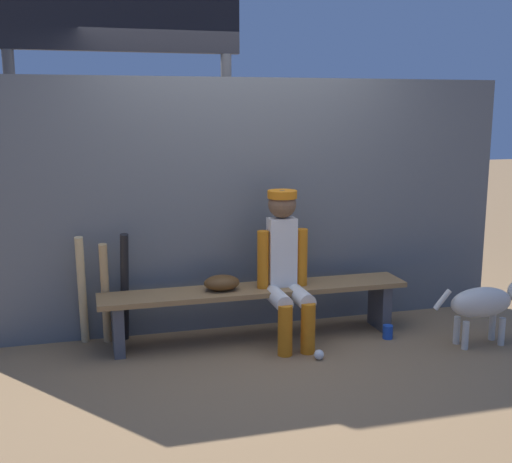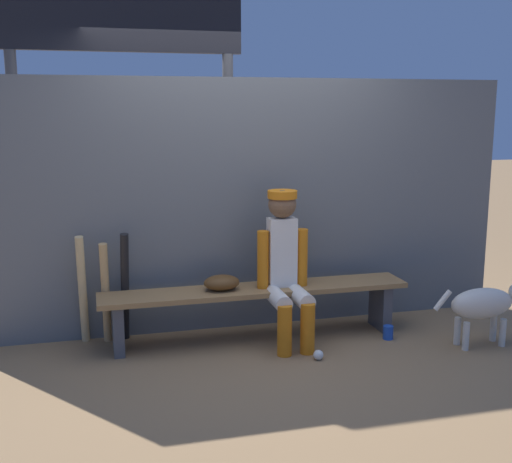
{
  "view_description": "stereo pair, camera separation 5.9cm",
  "coord_description": "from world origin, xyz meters",
  "px_view_note": "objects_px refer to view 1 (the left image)",
  "views": [
    {
      "loc": [
        -1.28,
        -4.67,
        1.82
      ],
      "look_at": [
        0.0,
        0.0,
        0.88
      ],
      "focal_mm": 44.82,
      "sensor_mm": 36.0,
      "label": 1
    },
    {
      "loc": [
        -1.22,
        -4.69,
        1.82
      ],
      "look_at": [
        0.0,
        0.0,
        0.88
      ],
      "focal_mm": 44.82,
      "sensor_mm": 36.0,
      "label": 2
    }
  ],
  "objects_px": {
    "scoreboard": "(128,38)",
    "dog": "(487,302)",
    "cup_on_bench": "(263,281)",
    "baseball_glove": "(222,283)",
    "bat_wood_tan": "(105,294)",
    "bat_aluminum_black": "(125,288)",
    "baseball": "(319,355)",
    "bat_wood_natural": "(82,290)",
    "cup_on_ground": "(388,332)",
    "dugout_bench": "(256,299)",
    "player_seated": "(286,263)"
  },
  "relations": [
    {
      "from": "baseball_glove",
      "to": "baseball",
      "type": "relative_size",
      "value": 3.78
    },
    {
      "from": "baseball_glove",
      "to": "bat_wood_tan",
      "type": "distance_m",
      "value": 0.9
    },
    {
      "from": "cup_on_ground",
      "to": "cup_on_bench",
      "type": "bearing_deg",
      "value": 165.28
    },
    {
      "from": "bat_aluminum_black",
      "to": "bat_wood_tan",
      "type": "distance_m",
      "value": 0.15
    },
    {
      "from": "scoreboard",
      "to": "dog",
      "type": "xyz_separation_m",
      "value": [
        2.53,
        -1.84,
        -2.08
      ]
    },
    {
      "from": "bat_aluminum_black",
      "to": "dog",
      "type": "bearing_deg",
      "value": -15.95
    },
    {
      "from": "player_seated",
      "to": "scoreboard",
      "type": "height_order",
      "value": "scoreboard"
    },
    {
      "from": "baseball",
      "to": "scoreboard",
      "type": "distance_m",
      "value": 3.2
    },
    {
      "from": "cup_on_bench",
      "to": "dog",
      "type": "bearing_deg",
      "value": -18.67
    },
    {
      "from": "bat_wood_tan",
      "to": "bat_wood_natural",
      "type": "relative_size",
      "value": 0.93
    },
    {
      "from": "bat_aluminum_black",
      "to": "dog",
      "type": "xyz_separation_m",
      "value": [
        2.71,
        -0.77,
        -0.11
      ]
    },
    {
      "from": "baseball_glove",
      "to": "dog",
      "type": "height_order",
      "value": "baseball_glove"
    },
    {
      "from": "dugout_bench",
      "to": "baseball_glove",
      "type": "distance_m",
      "value": 0.31
    },
    {
      "from": "bat_wood_natural",
      "to": "cup_on_bench",
      "type": "bearing_deg",
      "value": -10.49
    },
    {
      "from": "baseball_glove",
      "to": "bat_aluminum_black",
      "type": "bearing_deg",
      "value": 164.1
    },
    {
      "from": "bat_wood_natural",
      "to": "baseball",
      "type": "height_order",
      "value": "bat_wood_natural"
    },
    {
      "from": "baseball",
      "to": "player_seated",
      "type": "bearing_deg",
      "value": 106.6
    },
    {
      "from": "player_seated",
      "to": "scoreboard",
      "type": "distance_m",
      "value": 2.48
    },
    {
      "from": "scoreboard",
      "to": "baseball",
      "type": "bearing_deg",
      "value": -57.15
    },
    {
      "from": "baseball_glove",
      "to": "bat_wood_tan",
      "type": "height_order",
      "value": "bat_wood_tan"
    },
    {
      "from": "bat_wood_tan",
      "to": "bat_wood_natural",
      "type": "bearing_deg",
      "value": 169.53
    },
    {
      "from": "baseball_glove",
      "to": "bat_wood_natural",
      "type": "bearing_deg",
      "value": 166.75
    },
    {
      "from": "dugout_bench",
      "to": "baseball",
      "type": "height_order",
      "value": "dugout_bench"
    },
    {
      "from": "cup_on_ground",
      "to": "dugout_bench",
      "type": "bearing_deg",
      "value": 165.58
    },
    {
      "from": "dog",
      "to": "bat_wood_natural",
      "type": "bearing_deg",
      "value": 164.97
    },
    {
      "from": "baseball_glove",
      "to": "baseball",
      "type": "bearing_deg",
      "value": -40.68
    },
    {
      "from": "baseball_glove",
      "to": "baseball",
      "type": "distance_m",
      "value": 0.92
    },
    {
      "from": "dugout_bench",
      "to": "baseball_glove",
      "type": "relative_size",
      "value": 8.74
    },
    {
      "from": "scoreboard",
      "to": "cup_on_bench",
      "type": "bearing_deg",
      "value": -55.57
    },
    {
      "from": "dugout_bench",
      "to": "baseball_glove",
      "type": "height_order",
      "value": "baseball_glove"
    },
    {
      "from": "cup_on_bench",
      "to": "bat_wood_tan",
      "type": "bearing_deg",
      "value": 169.51
    },
    {
      "from": "bat_aluminum_black",
      "to": "dog",
      "type": "distance_m",
      "value": 2.82
    },
    {
      "from": "baseball_glove",
      "to": "bat_aluminum_black",
      "type": "xyz_separation_m",
      "value": [
        -0.73,
        0.21,
        -0.04
      ]
    },
    {
      "from": "dugout_bench",
      "to": "bat_wood_natural",
      "type": "bearing_deg",
      "value": 169.44
    },
    {
      "from": "dugout_bench",
      "to": "bat_wood_tan",
      "type": "distance_m",
      "value": 1.17
    },
    {
      "from": "bat_aluminum_black",
      "to": "bat_wood_natural",
      "type": "relative_size",
      "value": 1.02
    },
    {
      "from": "bat_aluminum_black",
      "to": "dugout_bench",
      "type": "bearing_deg",
      "value": -11.67
    },
    {
      "from": "bat_wood_tan",
      "to": "scoreboard",
      "type": "height_order",
      "value": "scoreboard"
    },
    {
      "from": "cup_on_bench",
      "to": "scoreboard",
      "type": "height_order",
      "value": "scoreboard"
    },
    {
      "from": "bat_wood_tan",
      "to": "cup_on_ground",
      "type": "distance_m",
      "value": 2.25
    },
    {
      "from": "player_seated",
      "to": "baseball_glove",
      "type": "relative_size",
      "value": 4.26
    },
    {
      "from": "dog",
      "to": "cup_on_bench",
      "type": "bearing_deg",
      "value": 161.33
    },
    {
      "from": "player_seated",
      "to": "bat_aluminum_black",
      "type": "xyz_separation_m",
      "value": [
        -1.21,
        0.31,
        -0.2
      ]
    },
    {
      "from": "baseball",
      "to": "bat_wood_natural",
      "type": "bearing_deg",
      "value": 155.03
    },
    {
      "from": "dog",
      "to": "player_seated",
      "type": "bearing_deg",
      "value": 162.8
    },
    {
      "from": "bat_aluminum_black",
      "to": "cup_on_bench",
      "type": "bearing_deg",
      "value": -11.53
    },
    {
      "from": "bat_wood_natural",
      "to": "cup_on_ground",
      "type": "xyz_separation_m",
      "value": [
        2.34,
        -0.51,
        -0.38
      ]
    },
    {
      "from": "baseball_glove",
      "to": "dog",
      "type": "relative_size",
      "value": 0.33
    },
    {
      "from": "bat_wood_natural",
      "to": "scoreboard",
      "type": "height_order",
      "value": "scoreboard"
    },
    {
      "from": "scoreboard",
      "to": "dog",
      "type": "relative_size",
      "value": 4.06
    }
  ]
}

